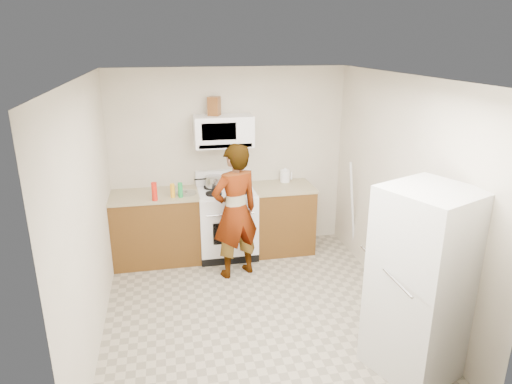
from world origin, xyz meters
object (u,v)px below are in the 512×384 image
object	(u,v)px
fridge	(422,283)
saucepan	(214,182)
person	(235,211)
kettle	(285,176)
microwave	(223,131)
gas_range	(227,221)

from	to	relation	value
fridge	saucepan	distance (m)	3.12
fridge	saucepan	bearing A→B (deg)	95.27
person	kettle	size ratio (longest dim) A/B	10.33
microwave	kettle	size ratio (longest dim) A/B	4.64
gas_range	fridge	distance (m)	2.96
gas_range	fridge	xyz separation A→B (m)	(1.33, -2.62, 0.36)
gas_range	saucepan	size ratio (longest dim) A/B	4.71
microwave	kettle	bearing A→B (deg)	4.51
gas_range	fridge	bearing A→B (deg)	-63.08
gas_range	microwave	world-z (taller)	microwave
fridge	saucepan	world-z (taller)	fridge
gas_range	microwave	size ratio (longest dim) A/B	1.49
kettle	saucepan	xyz separation A→B (m)	(-1.01, -0.07, 0.00)
gas_range	kettle	bearing A→B (deg)	12.80
fridge	saucepan	size ratio (longest dim) A/B	7.08
person	kettle	xyz separation A→B (m)	(0.83, 0.79, 0.17)
kettle	gas_range	bearing A→B (deg)	-149.58
microwave	fridge	size ratio (longest dim) A/B	0.45
microwave	fridge	world-z (taller)	microwave
kettle	saucepan	world-z (taller)	kettle
fridge	microwave	bearing A→B (deg)	92.88
person	gas_range	bearing A→B (deg)	-107.52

